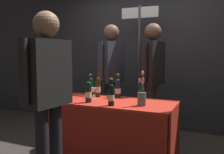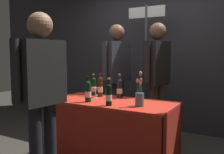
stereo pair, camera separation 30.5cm
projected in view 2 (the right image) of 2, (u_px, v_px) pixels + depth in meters
back_partition at (157, 41)px, 4.40m from camera, size 7.61×0.12×3.10m
tasting_table at (112, 119)px, 3.11m from camera, size 1.55×0.73×0.75m
featured_wine_bottle at (109, 94)px, 2.81m from camera, size 0.07×0.07×0.31m
display_bottle_0 at (93, 86)px, 3.49m from camera, size 0.07×0.07×0.30m
display_bottle_1 at (100, 86)px, 3.38m from camera, size 0.07×0.07×0.32m
display_bottle_2 at (88, 91)px, 3.02m from camera, size 0.08×0.08×0.31m
display_bottle_3 at (120, 88)px, 3.31m from camera, size 0.08×0.08×0.32m
wine_glass_near_vendor at (95, 91)px, 3.28m from camera, size 0.07×0.07×0.14m
flower_vase at (140, 97)px, 2.78m from camera, size 0.10×0.10×0.40m
vendor_presenter at (117, 70)px, 3.87m from camera, size 0.31×0.60×1.78m
vendor_assistant at (157, 72)px, 3.58m from camera, size 0.30×0.55×1.77m
taster_foreground_right at (42, 85)px, 2.35m from camera, size 0.26×0.61×1.72m
booth_signpost at (146, 54)px, 4.02m from camera, size 0.61×0.04×2.11m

